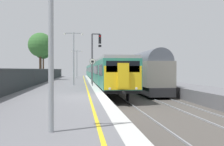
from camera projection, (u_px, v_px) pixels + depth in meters
ground at (140, 107)px, 16.60m from camera, size 17.40×110.00×1.21m
commuter_train_at_platform at (97, 71)px, 51.39m from camera, size 2.83×64.47×3.81m
freight_train_adjacent_track at (135, 71)px, 35.98m from camera, size 2.60×24.89×4.46m
signal_gantry at (94, 53)px, 30.39m from camera, size 1.10×0.24×5.54m
speed_limit_sign at (92, 68)px, 26.90m from camera, size 0.59×0.08×2.68m
platform_lamp_near at (51, 15)px, 7.17m from camera, size 2.00×0.20×5.06m
platform_lamp_mid at (74, 54)px, 28.70m from camera, size 2.00×0.20×5.45m
platform_lamp_far at (77, 62)px, 50.24m from camera, size 2.00×0.20×5.02m
background_tree_left at (40, 46)px, 42.99m from camera, size 3.75×3.75×7.28m
background_tree_centre at (43, 52)px, 54.67m from camera, size 3.14×3.23×6.82m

